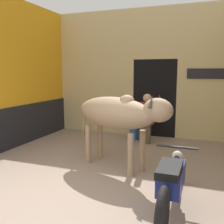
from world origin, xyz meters
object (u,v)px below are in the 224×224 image
(motorcycle_near, at_px, (171,182))
(shopkeeper_seated, at_px, (147,117))
(cow, at_px, (119,114))
(plastic_stool, at_px, (134,131))

(motorcycle_near, relative_size, shopkeeper_seated, 1.54)
(cow, distance_m, plastic_stool, 2.30)
(motorcycle_near, relative_size, plastic_stool, 4.41)
(shopkeeper_seated, bearing_deg, plastic_stool, 155.34)
(motorcycle_near, xyz_separation_m, plastic_stool, (-1.43, 3.43, -0.19))
(cow, height_order, shopkeeper_seated, cow)
(shopkeeper_seated, distance_m, plastic_stool, 0.58)
(cow, bearing_deg, plastic_stool, 97.62)
(cow, relative_size, plastic_stool, 4.83)
(motorcycle_near, height_order, plastic_stool, motorcycle_near)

